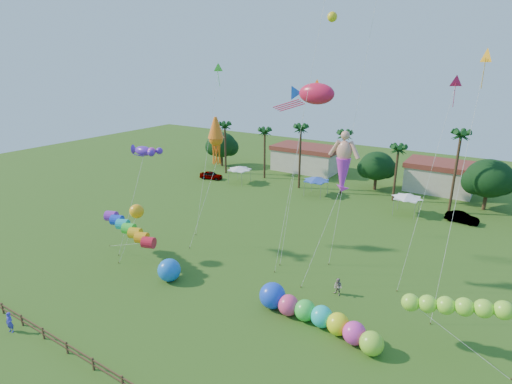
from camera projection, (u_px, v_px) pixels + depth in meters
The scene contains 21 objects.
ground at pixel (186, 337), 30.68m from camera, with size 160.00×160.00×0.00m, color #285116.
tree_line at pixel (391, 168), 62.75m from camera, with size 69.46×8.91×11.00m.
buildings_row at pixel (361, 168), 71.68m from camera, with size 35.00×7.00×4.00m.
tent_row at pixel (315, 179), 61.99m from camera, with size 31.00×4.00×0.60m.
fence at pixel (122, 381), 25.69m from camera, with size 36.12×0.12×1.00m.
car_a at pixel (211, 175), 71.85m from camera, with size 1.65×4.11×1.40m, color #4C4C54.
car_b at pixel (462, 218), 52.41m from camera, with size 1.42×4.07×1.34m, color #4C4C54.
spectator_a at pixel (10, 322), 31.02m from camera, with size 0.62×0.41×1.71m, color #3D3ACC.
spectator_b at pixel (338, 287), 35.97m from camera, with size 0.80×0.63×1.65m, color gray.
caterpillar_inflatable at pixel (313, 314), 31.88m from camera, with size 11.07×3.28×2.25m.
blue_ball at pixel (169, 270), 38.33m from camera, with size 2.21×2.21×2.21m, color blue.
rainbow_tube at pixel (134, 238), 40.21m from camera, with size 10.64×2.94×3.85m.
green_worm at pixel (410, 302), 29.20m from camera, with size 10.42×1.68×4.16m.
orange_ball_kite at pixel (137, 211), 41.14m from camera, with size 2.03×2.75×6.22m.
merman_kite at pixel (343, 166), 36.21m from camera, with size 3.25×5.19×13.86m.
fish_kite at pixel (317, 94), 38.87m from camera, with size 5.81×6.13×18.35m.
squid_kite at pixel (216, 139), 43.77m from camera, with size 2.59×4.85×14.61m.
lobster_kite at pixel (143, 151), 42.67m from camera, with size 3.90×5.01×11.82m.
delta_kite_red at pixel (455, 86), 33.81m from camera, with size 2.43×5.06×19.13m.
delta_kite_yellow at pixel (485, 61), 29.22m from camera, with size 1.17×5.08×21.15m.
delta_kite_green at pixel (218, 71), 45.81m from camera, with size 1.40×4.89×20.05m.
Camera 1 is at (18.38, -18.74, 20.15)m, focal length 28.00 mm.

